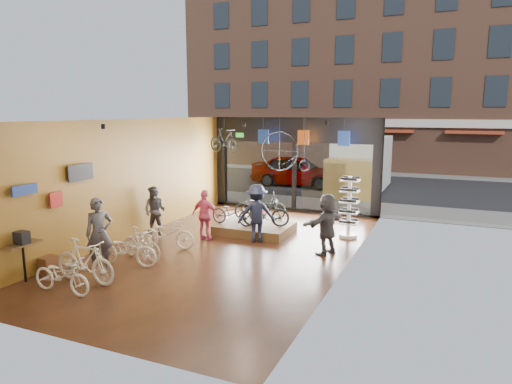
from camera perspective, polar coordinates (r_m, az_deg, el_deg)
The scene contains 34 objects.
ground_plane at distance 13.63m, azimuth -3.38°, elevation -7.28°, with size 7.00×12.00×0.04m, color black.
ceiling at distance 13.01m, azimuth -3.56°, elevation 9.09°, with size 7.00×12.00×0.04m, color black.
wall_left at distance 15.08m, azimuth -15.51°, elevation 1.54°, with size 0.04×12.00×3.80m, color olive.
wall_right at distance 12.04m, azimuth 11.67°, elevation -0.37°, with size 0.04×12.00×3.80m, color beige.
wall_back at distance 8.38m, azimuth -22.37°, elevation -5.48°, with size 7.00×0.04×3.80m, color beige.
storefront at distance 18.69m, azimuth 4.83°, elevation 3.45°, with size 7.00×0.26×3.80m, color black, non-canonical shape.
exit_sign at distance 19.37m, azimuth -2.03°, elevation 7.13°, with size 0.35×0.06×0.18m, color #198C26.
street_road at distance 27.55m, azimuth 10.72°, elevation 1.43°, with size 30.00×18.00×0.02m, color black.
sidewalk_near at distance 20.10m, azimuth 5.84°, elevation -1.41°, with size 30.00×2.40×0.12m, color slate.
sidewalk_far at distance 31.42m, azimuth 12.33°, elevation 2.55°, with size 30.00×2.00×0.12m, color slate.
opposite_building at distance 33.76m, azimuth 13.62°, elevation 14.81°, with size 26.00×5.00×14.00m, color brown.
street_car at distance 25.06m, azimuth 5.04°, elevation 2.68°, with size 1.98×4.92×1.68m, color gray.
box_truck at distance 23.15m, azimuth 12.73°, elevation 3.17°, with size 2.31×6.92×2.73m, color silver, non-canonical shape.
floor_bike_0 at distance 11.25m, azimuth -23.12°, elevation -9.56°, with size 0.55×1.58×0.83m, color beige.
floor_bike_1 at distance 11.67m, azimuth -20.60°, elevation -8.09°, with size 0.50×1.77×1.06m, color beige.
floor_bike_2 at distance 12.58m, azimuth -15.90°, elevation -6.91°, with size 0.60×1.71×0.90m, color beige.
floor_bike_3 at distance 12.97m, azimuth -14.12°, elevation -6.28°, with size 0.43×1.52×0.91m, color beige.
floor_bike_4 at distance 13.86m, azimuth -11.08°, elevation -5.10°, with size 0.61×1.74×0.91m, color beige.
display_platform at distance 15.39m, azimuth -0.13°, elevation -4.57°, with size 2.40×1.80×0.30m, color #462F1A.
display_bike_left at distance 15.19m, azimuth -2.97°, elevation -2.61°, with size 0.54×1.56×0.82m, color black.
display_bike_mid at distance 14.95m, azimuth 1.23°, elevation -2.57°, with size 0.44×1.56×0.94m, color black.
display_bike_right at distance 15.92m, azimuth 0.51°, elevation -1.79°, with size 0.62×1.79×0.94m, color black.
customer_0 at distance 12.41m, azimuth -18.99°, elevation -4.96°, with size 0.68×0.45×1.88m, color #3F3F44.
customer_1 at distance 15.40m, azimuth -12.52°, elevation -2.30°, with size 0.78×0.61×1.61m, color #3F3F44.
customer_2 at distance 14.50m, azimuth -6.35°, elevation -2.88°, with size 0.94×0.39×1.61m, color #CC4C72.
customer_3 at distance 14.19m, azimuth 0.09°, elevation -2.69°, with size 1.17×0.67×1.81m, color #161C33.
customer_5 at distance 13.14m, azimuth 8.84°, elevation -3.98°, with size 1.62×0.52×1.75m, color #3F3F44.
sunglasses_rack at distance 14.97m, azimuth 11.56°, elevation -1.85°, with size 0.59×0.48×2.00m, color white, non-canonical shape.
wall_merch at distance 12.60m, azimuth -24.85°, elevation -3.43°, with size 0.40×2.40×2.60m, color navy, non-canonical shape.
penny_farthing at distance 17.36m, azimuth 3.90°, elevation 4.95°, with size 1.89×0.06×1.51m, color black, non-canonical shape.
hung_bike at distance 17.82m, azimuth -3.98°, elevation 6.45°, with size 0.45×1.58×0.95m, color black.
jersey_left at distance 18.21m, azimuth 0.91°, elevation 6.95°, with size 0.45×0.03×0.55m, color #1E3F99.
jersey_mid at distance 17.65m, azimuth 5.93°, elevation 6.80°, with size 0.45×0.03×0.55m, color #CC5919.
jersey_right at distance 17.25m, azimuth 10.93°, elevation 6.59°, with size 0.45×0.03×0.55m, color #1E3F99.
Camera 1 is at (5.86, -11.62, 4.03)m, focal length 32.00 mm.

